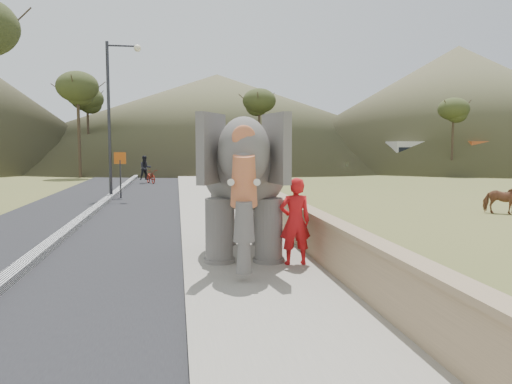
{
  "coord_description": "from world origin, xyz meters",
  "views": [
    {
      "loc": [
        -1.61,
        -11.12,
        2.8
      ],
      "look_at": [
        0.2,
        0.25,
        1.7
      ],
      "focal_mm": 35.0,
      "sensor_mm": 36.0,
      "label": 1
    }
  ],
  "objects_px": {
    "cow": "(502,199)",
    "lamppost": "(115,104)",
    "elephant_and_man": "(245,187)",
    "motorcyclist": "(148,173)"
  },
  "relations": [
    {
      "from": "elephant_and_man",
      "to": "motorcyclist",
      "type": "relative_size",
      "value": 2.36
    },
    {
      "from": "lamppost",
      "to": "elephant_and_man",
      "type": "xyz_separation_m",
      "value": [
        4.71,
        -14.68,
        -3.12
      ]
    },
    {
      "from": "elephant_and_man",
      "to": "motorcyclist",
      "type": "xyz_separation_m",
      "value": [
        -3.64,
        24.66,
        -0.98
      ]
    },
    {
      "from": "lamppost",
      "to": "motorcyclist",
      "type": "xyz_separation_m",
      "value": [
        1.07,
        9.98,
        -4.09
      ]
    },
    {
      "from": "cow",
      "to": "elephant_and_man",
      "type": "height_order",
      "value": "elephant_and_man"
    },
    {
      "from": "lamppost",
      "to": "motorcyclist",
      "type": "bearing_deg",
      "value": 83.91
    },
    {
      "from": "lamppost",
      "to": "cow",
      "type": "relative_size",
      "value": 5.58
    },
    {
      "from": "cow",
      "to": "elephant_and_man",
      "type": "relative_size",
      "value": 0.3
    },
    {
      "from": "cow",
      "to": "lamppost",
      "type": "bearing_deg",
      "value": 98.77
    },
    {
      "from": "lamppost",
      "to": "motorcyclist",
      "type": "height_order",
      "value": "lamppost"
    }
  ]
}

